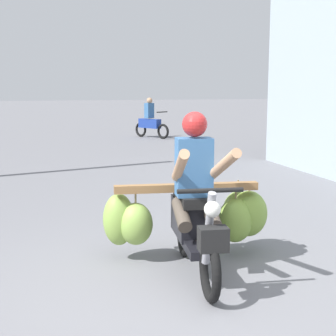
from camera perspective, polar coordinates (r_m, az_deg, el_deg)
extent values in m
plane|color=slate|center=(4.41, 0.71, -15.16)|extent=(120.00, 120.00, 0.00)
torus|color=black|center=(4.41, 4.69, -11.25)|extent=(0.14, 0.57, 0.56)
torus|color=black|center=(5.53, 1.80, -6.98)|extent=(0.14, 0.57, 0.56)
cube|color=black|center=(4.86, 3.32, -8.79)|extent=(0.30, 0.58, 0.08)
cube|color=black|center=(5.19, 2.42, -5.55)|extent=(0.35, 0.67, 0.36)
cube|color=black|center=(5.06, 2.61, -3.37)|extent=(0.33, 0.63, 0.10)
cylinder|color=gray|center=(4.36, 4.57, -6.80)|extent=(0.10, 0.29, 0.69)
cylinder|color=black|center=(4.24, 4.75, -2.53)|extent=(0.56, 0.10, 0.04)
sphere|color=silver|center=(4.20, 4.98, -4.62)|extent=(0.14, 0.14, 0.14)
cube|color=black|center=(4.23, 5.06, -7.91)|extent=(0.26, 0.19, 0.20)
cube|color=black|center=(4.32, 4.75, -7.52)|extent=(0.13, 0.29, 0.04)
cube|color=olive|center=(5.27, 2.12, -2.20)|extent=(1.50, 0.27, 0.08)
cube|color=olive|center=(5.45, 1.76, -2.13)|extent=(1.35, 0.23, 0.06)
ellipsoid|color=#7C9F3E|center=(5.60, 8.98, -5.05)|extent=(0.48, 0.44, 0.50)
cylinder|color=#998459|center=(5.54, 9.05, -2.25)|extent=(0.02, 0.02, 0.12)
ellipsoid|color=#84A847|center=(5.36, -5.52, -5.74)|extent=(0.38, 0.36, 0.55)
cylinder|color=#998459|center=(5.29, -5.56, -2.64)|extent=(0.02, 0.02, 0.10)
ellipsoid|color=#88AB4A|center=(5.30, -3.61, -6.25)|extent=(0.45, 0.43, 0.44)
cylinder|color=#998459|center=(5.23, -3.65, -3.23)|extent=(0.02, 0.02, 0.19)
ellipsoid|color=#85A847|center=(5.76, 7.76, -4.90)|extent=(0.39, 0.36, 0.47)
cylinder|color=#998459|center=(5.70, 7.83, -2.12)|extent=(0.02, 0.02, 0.16)
ellipsoid|color=#7CA03F|center=(5.49, 7.52, -5.81)|extent=(0.38, 0.34, 0.48)
cylinder|color=#998459|center=(5.42, 7.59, -2.78)|extent=(0.02, 0.02, 0.18)
cube|color=#386699|center=(4.88, 2.91, 0.11)|extent=(0.36, 0.26, 0.56)
sphere|color=#B22626|center=(4.81, 3.00, 4.90)|extent=(0.24, 0.24, 0.24)
cylinder|color=tan|center=(4.59, 6.16, 0.31)|extent=(0.12, 0.72, 0.39)
cylinder|color=tan|center=(4.50, 1.36, 0.19)|extent=(0.22, 0.72, 0.39)
cylinder|color=#4C4238|center=(4.88, 4.77, -5.06)|extent=(0.18, 0.45, 0.27)
cylinder|color=#4C4238|center=(4.83, 1.52, -5.20)|extent=(0.18, 0.45, 0.27)
torus|color=black|center=(17.55, -0.55, 4.11)|extent=(0.34, 0.48, 0.52)
torus|color=black|center=(18.32, -3.05, 4.31)|extent=(0.34, 0.48, 0.52)
cube|color=navy|center=(17.98, -2.06, 5.00)|extent=(0.68, 0.89, 0.32)
cylinder|color=black|center=(17.54, -0.68, 6.27)|extent=(0.44, 0.29, 0.04)
cube|color=#386699|center=(17.97, -2.11, 6.43)|extent=(0.36, 0.33, 0.52)
sphere|color=tan|center=(17.94, -2.08, 7.54)|extent=(0.20, 0.20, 0.20)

